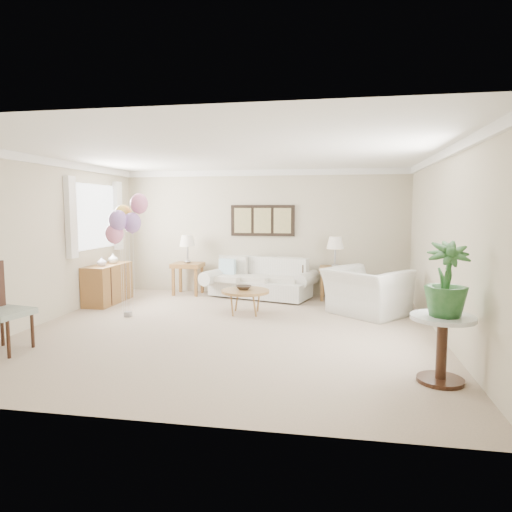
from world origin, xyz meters
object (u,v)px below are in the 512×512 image
at_px(armchair, 366,292).
at_px(balloon_cluster, 125,220).
at_px(coffee_table, 245,292).
at_px(sofa, 261,282).

relative_size(armchair, balloon_cluster, 0.59).
bearing_deg(coffee_table, balloon_cluster, -163.55).
distance_m(sofa, coffee_table, 1.52).
xyz_separation_m(armchair, balloon_cluster, (-3.92, -0.86, 1.23)).
height_order(coffee_table, armchair, armchair).
bearing_deg(sofa, balloon_cluster, -132.53).
bearing_deg(balloon_cluster, coffee_table, 16.45).
bearing_deg(balloon_cluster, sofa, 47.47).
xyz_separation_m(coffee_table, balloon_cluster, (-1.89, -0.56, 1.24)).
distance_m(coffee_table, armchair, 2.05).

